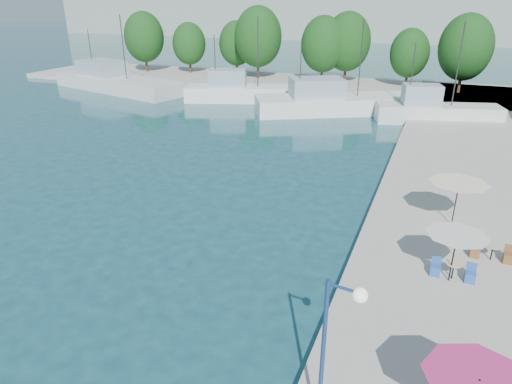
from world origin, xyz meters
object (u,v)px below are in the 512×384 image
at_px(umbrella_white, 456,240).
at_px(trawler_04, 435,112).
at_px(street_lamp, 337,335).
at_px(trawler_01, 115,82).
at_px(trawler_03, 336,103).
at_px(trawler_02, 243,92).
at_px(umbrella_cream, 458,187).

bearing_deg(umbrella_white, trawler_04, 93.45).
bearing_deg(street_lamp, trawler_01, 141.32).
distance_m(trawler_03, street_lamp, 41.77).
bearing_deg(trawler_02, street_lamp, -83.32).
distance_m(trawler_01, street_lamp, 58.61).
height_order(trawler_01, street_lamp, trawler_01).
xyz_separation_m(trawler_04, umbrella_cream, (1.91, -25.18, 1.70)).
xyz_separation_m(trawler_03, street_lamp, (9.11, -40.65, 3.02)).
distance_m(trawler_04, umbrella_cream, 25.31).
height_order(trawler_02, umbrella_white, trawler_02).
distance_m(trawler_04, street_lamp, 40.27).
relative_size(trawler_01, umbrella_white, 8.43).
bearing_deg(umbrella_cream, trawler_02, 131.38).
bearing_deg(trawler_04, trawler_03, 161.96).
relative_size(trawler_01, trawler_03, 1.15).
bearing_deg(trawler_01, trawler_03, 11.27).
bearing_deg(trawler_04, street_lamp, -106.83).
height_order(trawler_04, umbrella_cream, trawler_04).
bearing_deg(trawler_04, trawler_02, 158.89).
bearing_deg(street_lamp, umbrella_cream, 86.24).
relative_size(trawler_03, umbrella_white, 7.32).
bearing_deg(trawler_04, trawler_01, 161.66).
height_order(trawler_02, trawler_03, same).
height_order(trawler_03, umbrella_cream, trawler_03).
distance_m(umbrella_white, street_lamp, 9.93).
xyz_separation_m(trawler_04, umbrella_white, (1.86, -30.80, 1.49)).
distance_m(trawler_01, trawler_04, 41.53).
bearing_deg(street_lamp, trawler_04, 96.14).
distance_m(trawler_03, trawler_04, 10.25).
relative_size(trawler_01, trawler_02, 1.42).
height_order(trawler_01, trawler_02, same).
distance_m(trawler_02, trawler_04, 22.42).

